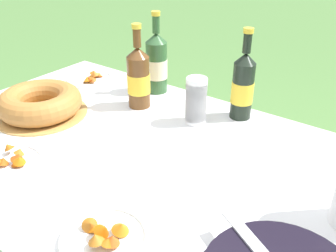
{
  "coord_description": "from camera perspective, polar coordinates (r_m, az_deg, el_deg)",
  "views": [
    {
      "loc": [
        0.63,
        -0.71,
        1.37
      ],
      "look_at": [
        0.03,
        0.09,
        0.82
      ],
      "focal_mm": 40.0,
      "sensor_mm": 36.0,
      "label": 1
    }
  ],
  "objects": [
    {
      "name": "garden_table",
      "position": [
        1.18,
        -3.75,
        -7.35
      ],
      "size": [
        1.53,
        0.93,
        0.75
      ],
      "color": "#A87A47",
      "rests_on": "ground_plane"
    },
    {
      "name": "tablecloth",
      "position": [
        1.14,
        -3.86,
        -4.75
      ],
      "size": [
        1.54,
        0.94,
        0.1
      ],
      "color": "white",
      "rests_on": "garden_table"
    },
    {
      "name": "bundt_cake",
      "position": [
        1.4,
        -18.92,
        3.34
      ],
      "size": [
        0.32,
        0.32,
        0.09
      ],
      "color": "tan",
      "rests_on": "tablecloth"
    },
    {
      "name": "cup_stack",
      "position": [
        1.26,
        4.3,
        3.86
      ],
      "size": [
        0.07,
        0.07,
        0.16
      ],
      "color": "white",
      "rests_on": "tablecloth"
    },
    {
      "name": "cider_bottle_green",
      "position": [
        1.5,
        -1.76,
        9.55
      ],
      "size": [
        0.09,
        0.09,
        0.32
      ],
      "color": "#2D562D",
      "rests_on": "tablecloth"
    },
    {
      "name": "cider_bottle_amber",
      "position": [
        1.37,
        -4.51,
        7.38
      ],
      "size": [
        0.08,
        0.08,
        0.31
      ],
      "color": "brown",
      "rests_on": "tablecloth"
    },
    {
      "name": "juice_bottle_red",
      "position": [
        1.31,
        11.33,
        6.01
      ],
      "size": [
        0.08,
        0.08,
        0.32
      ],
      "color": "black",
      "rests_on": "tablecloth"
    },
    {
      "name": "snack_plate_near",
      "position": [
        0.86,
        -9.72,
        -16.38
      ],
      "size": [
        0.2,
        0.2,
        0.06
      ],
      "color": "white",
      "rests_on": "tablecloth"
    },
    {
      "name": "snack_plate_left",
      "position": [
        1.66,
        -11.79,
        7.06
      ],
      "size": [
        0.2,
        0.2,
        0.05
      ],
      "color": "white",
      "rests_on": "tablecloth"
    },
    {
      "name": "snack_plate_right",
      "position": [
        1.15,
        -23.59,
        -5.41
      ],
      "size": [
        0.22,
        0.22,
        0.05
      ],
      "color": "white",
      "rests_on": "tablecloth"
    }
  ]
}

